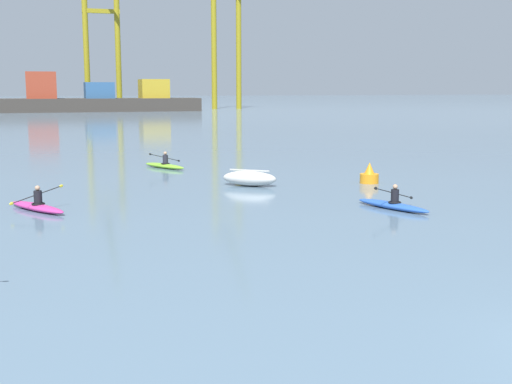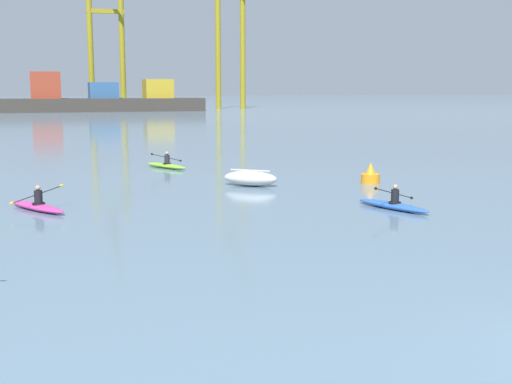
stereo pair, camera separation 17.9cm
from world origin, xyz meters
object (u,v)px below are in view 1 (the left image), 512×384
Objects in this scene: channel_buoy at (369,176)px; gantry_crane_east_mid at (227,20)px; container_barge at (97,100)px; capsized_dinghy at (249,178)px; kayak_magenta at (37,206)px; gantry_crane_west_mid at (102,28)px; kayak_lime at (165,165)px; kayak_blue at (393,204)px.

gantry_crane_east_mid is at bearing 77.60° from channel_buoy.
channel_buoy is at bearing -87.90° from container_barge.
gantry_crane_east_mid is (28.81, 7.65, 16.92)m from container_barge.
container_barge reaches higher than capsized_dinghy.
channel_buoy reaches higher than kayak_magenta.
gantry_crane_west_mid is at bearing 78.56° from container_barge.
kayak_lime is 16.50m from kayak_blue.
kayak_lime is at bearing -92.59° from container_barge.
channel_buoy is at bearing -47.55° from kayak_lime.
container_barge is at bearing 90.75° from kayak_blue.
channel_buoy is 6.85m from kayak_blue.
kayak_magenta is at bearing -159.45° from capsized_dinghy.
kayak_blue reaches higher than kayak_magenta.
container_barge is 1.11× the size of gantry_crane_west_mid.
gantry_crane_east_mid is at bearing 14.87° from container_barge.
container_barge is at bearing -165.13° from gantry_crane_east_mid.
channel_buoy is at bearing -9.46° from capsized_dinghy.
gantry_crane_west_mid is 118.14m from capsized_dinghy.
kayak_blue is (12.74, -3.84, 0.00)m from kayak_magenta.
kayak_blue is at bearing -16.76° from kayak_magenta.
kayak_magenta and kayak_lime have the same top height.
capsized_dinghy is (-1.86, -104.78, -1.99)m from container_barge.
kayak_lime is at bearing 110.76° from kayak_blue.
kayak_blue is (-2.40, -6.41, -0.19)m from channel_buoy.
gantry_crane_west_mid is 10.43× the size of kayak_blue.
gantry_crane_west_mid is at bearing 83.50° from kayak_magenta.
gantry_crane_east_mid is 111.17m from kayak_lime.
gantry_crane_east_mid is 124.36m from kayak_blue.
gantry_crane_east_mid is at bearing 72.36° from kayak_lime.
gantry_crane_east_mid is 39.54× the size of channel_buoy.
gantry_crane_west_mid reaches higher than kayak_lime.
container_barge is 104.82m from capsized_dinghy.
kayak_magenta is at bearing -95.94° from container_barge.
capsized_dinghy is 8.08m from kayak_blue.
kayak_blue is (1.47, -112.15, -2.17)m from container_barge.
capsized_dinghy is at bearing 114.32° from kayak_blue.
capsized_dinghy is at bearing 170.54° from channel_buoy.
gantry_crane_east_mid is (26.37, -4.43, 2.10)m from gantry_crane_west_mid.
gantry_crane_west_mid is at bearing 87.89° from capsized_dinghy.
gantry_crane_west_mid is 125.39m from kayak_blue.
capsized_dinghy is 0.83× the size of kayak_lime.
gantry_crane_west_mid reaches higher than container_barge.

